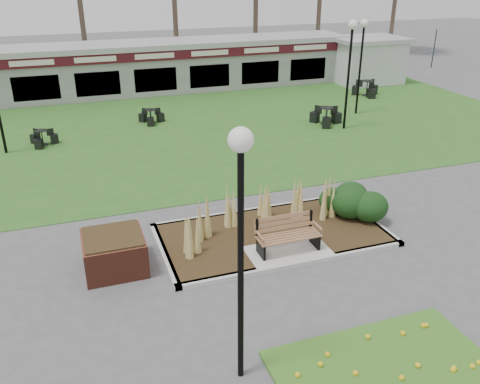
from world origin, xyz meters
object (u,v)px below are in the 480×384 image
object	(u,v)px
lamp_post_near_left	(241,206)
bistro_set_a	(151,118)
bistro_set_b	(43,140)
bistro_set_c	(326,119)
park_bench	(287,234)
food_pavilion	(151,67)
lamp_post_far_right	(362,46)
bistro_set_d	(367,91)
patio_umbrella	(432,64)
brick_planter	(114,252)
service_hut	(367,60)
lamp_post_mid_right	(350,51)

from	to	relation	value
lamp_post_near_left	bistro_set_a	xyz separation A→B (m)	(1.38, 16.90, -3.30)
bistro_set_b	bistro_set_c	distance (m)	12.82
park_bench	lamp_post_near_left	world-z (taller)	lamp_post_near_left
food_pavilion	lamp_post_far_right	size ratio (longest dim) A/B	5.31
lamp_post_near_left	bistro_set_d	xyz separation A→B (m)	(14.20, 18.27, -3.23)
food_pavilion	patio_umbrella	bearing A→B (deg)	-17.54
park_bench	patio_umbrella	xyz separation A→B (m)	(16.00, 14.66, 0.94)
bistro_set_c	patio_umbrella	size ratio (longest dim) A/B	0.64
park_bench	bistro_set_d	world-z (taller)	park_bench
patio_umbrella	brick_planter	bearing A→B (deg)	-145.72
lamp_post_near_left	food_pavilion	bearing A→B (deg)	83.63
brick_planter	lamp_post_far_right	xyz separation A→B (m)	(13.39, 10.63, 2.90)
lamp_post_far_right	bistro_set_a	world-z (taller)	lamp_post_far_right
food_pavilion	lamp_post_far_right	bearing A→B (deg)	-42.83
bistro_set_a	lamp_post_near_left	bearing A→B (deg)	-94.68
park_bench	service_hut	bearing A→B (deg)	52.75
brick_planter	lamp_post_mid_right	xyz separation A→B (m)	(11.49, 8.55, 3.07)
service_hut	bistro_set_d	world-z (taller)	service_hut
service_hut	lamp_post_mid_right	distance (m)	10.80
lamp_post_near_left	lamp_post_far_right	bearing A→B (deg)	52.51
food_pavilion	bistro_set_d	xyz separation A→B (m)	(11.58, -5.19, -1.17)
brick_planter	bistro_set_d	size ratio (longest dim) A/B	0.93
lamp_post_mid_right	bistro_set_a	distance (m)	9.75
bistro_set_b	bistro_set_c	bearing A→B (deg)	-5.68
park_bench	lamp_post_mid_right	distance (m)	12.07
park_bench	bistro_set_c	distance (m)	12.14
bistro_set_b	patio_umbrella	distance (m)	22.43
lamp_post_far_right	patio_umbrella	bearing A→B (deg)	25.04
bistro_set_b	bistro_set_d	bearing A→B (deg)	9.82
food_pavilion	lamp_post_near_left	size ratio (longest dim) A/B	5.06
lamp_post_mid_right	lamp_post_far_right	world-z (taller)	lamp_post_mid_right
service_hut	lamp_post_far_right	xyz separation A→B (m)	(-4.51, -6.37, 1.93)
bistro_set_c	lamp_post_mid_right	bearing A→B (deg)	-60.65
lamp_post_near_left	bistro_set_a	bearing A→B (deg)	85.32
park_bench	bistro_set_a	xyz separation A→B (m)	(-1.24, 13.15, -0.35)
bistro_set_b	bistro_set_d	size ratio (longest dim) A/B	0.74
bistro_set_c	service_hut	bearing A→B (deg)	47.64
brick_planter	bistro_set_a	bearing A→B (deg)	75.69
brick_planter	lamp_post_mid_right	world-z (taller)	lamp_post_mid_right
lamp_post_mid_right	patio_umbrella	size ratio (longest dim) A/B	2.01
lamp_post_mid_right	patio_umbrella	bearing A→B (deg)	31.01
lamp_post_far_right	lamp_post_mid_right	bearing A→B (deg)	-132.35
service_hut	lamp_post_mid_right	xyz separation A→B (m)	(-6.41, -8.45, 2.09)
service_hut	patio_umbrella	xyz separation A→B (m)	(2.50, -3.09, 0.08)
food_pavilion	bistro_set_b	size ratio (longest dim) A/B	20.56
bistro_set_a	bistro_set_d	size ratio (longest dim) A/B	0.76
bistro_set_c	bistro_set_d	world-z (taller)	bistro_set_d
service_hut	lamp_post_near_left	size ratio (longest dim) A/B	0.91
patio_umbrella	lamp_post_far_right	bearing A→B (deg)	-154.96
service_hut	lamp_post_mid_right	world-z (taller)	lamp_post_mid_right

